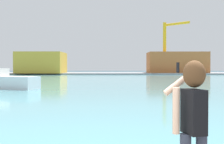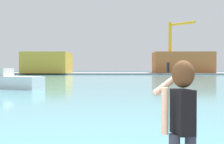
# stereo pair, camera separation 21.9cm
# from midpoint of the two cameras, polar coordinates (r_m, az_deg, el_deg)

# --- Properties ---
(ground_plane) EXTENTS (220.00, 220.00, 0.00)m
(ground_plane) POSITION_cam_midpoint_polar(r_m,az_deg,el_deg) (53.01, 0.37, -1.43)
(ground_plane) COLOR #334751
(harbor_water) EXTENTS (140.00, 100.00, 0.02)m
(harbor_water) POSITION_cam_midpoint_polar(r_m,az_deg,el_deg) (55.01, 0.37, -1.33)
(harbor_water) COLOR #599EA8
(harbor_water) RESTS_ON ground_plane
(far_shore_dock) EXTENTS (140.00, 20.00, 0.36)m
(far_shore_dock) POSITION_cam_midpoint_polar(r_m,az_deg,el_deg) (94.98, 0.42, -0.23)
(far_shore_dock) COLOR gray
(far_shore_dock) RESTS_ON ground_plane
(person_photographer) EXTENTS (0.54, 0.54, 1.74)m
(person_photographer) POSITION_cam_midpoint_polar(r_m,az_deg,el_deg) (3.90, 13.50, -7.81)
(person_photographer) COLOR #2D3342
(person_photographer) RESTS_ON quay_promenade
(boat_moored) EXTENTS (8.52, 4.92, 2.08)m
(boat_moored) POSITION_cam_midpoint_polar(r_m,az_deg,el_deg) (33.40, -20.70, -1.57)
(boat_moored) COLOR white
(boat_moored) RESTS_ON harbor_water
(warehouse_left) EXTENTS (13.09, 12.67, 6.15)m
(warehouse_left) POSITION_cam_midpoint_polar(r_m,az_deg,el_deg) (92.07, -13.23, 1.73)
(warehouse_left) COLOR gold
(warehouse_left) RESTS_ON far_shore_dock
(warehouse_right) EXTENTS (17.91, 10.01, 6.40)m
(warehouse_right) POSITION_cam_midpoint_polar(r_m,az_deg,el_deg) (95.98, 12.12, 1.77)
(warehouse_right) COLOR #B26633
(warehouse_right) RESTS_ON far_shore_dock
(port_crane) EXTENTS (6.74, 6.77, 15.33)m
(port_crane) POSITION_cam_midpoint_polar(r_m,az_deg,el_deg) (92.53, 10.35, 5.49)
(port_crane) COLOR yellow
(port_crane) RESTS_ON far_shore_dock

